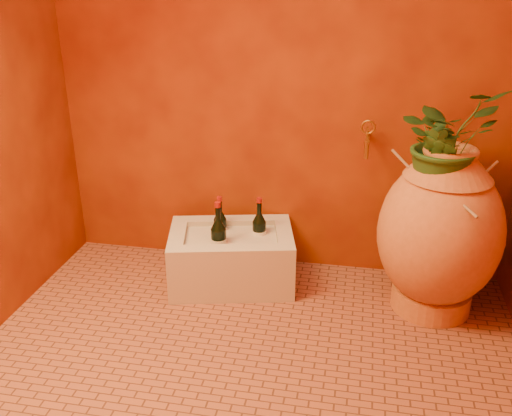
% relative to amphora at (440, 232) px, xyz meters
% --- Properties ---
extents(floor, '(2.50, 2.50, 0.00)m').
position_rel_amphora_xyz_m(floor, '(-0.85, -0.65, -0.43)').
color(floor, brown).
rests_on(floor, ground).
extents(wall_back, '(2.50, 0.02, 2.50)m').
position_rel_amphora_xyz_m(wall_back, '(-0.85, 0.35, 0.82)').
color(wall_back, '#5B1705').
rests_on(wall_back, ground).
extents(amphora, '(0.71, 0.71, 0.87)m').
position_rel_amphora_xyz_m(amphora, '(0.00, 0.00, 0.00)').
color(amphora, '#BF6F36').
rests_on(amphora, floor).
extents(stone_basin, '(0.75, 0.60, 0.31)m').
position_rel_amphora_xyz_m(stone_basin, '(-1.07, 0.05, -0.28)').
color(stone_basin, '#BBAE9B').
rests_on(stone_basin, floor).
extents(wine_bottle_a, '(0.08, 0.08, 0.32)m').
position_rel_amphora_xyz_m(wine_bottle_a, '(-0.93, 0.12, -0.15)').
color(wine_bottle_a, black).
rests_on(wine_bottle_a, stone_basin).
extents(wine_bottle_b, '(0.07, 0.07, 0.30)m').
position_rel_amphora_xyz_m(wine_bottle_b, '(-1.15, 0.13, -0.15)').
color(wine_bottle_b, black).
rests_on(wine_bottle_b, stone_basin).
extents(wine_bottle_c, '(0.08, 0.08, 0.35)m').
position_rel_amphora_xyz_m(wine_bottle_c, '(-1.12, -0.04, -0.14)').
color(wine_bottle_c, black).
rests_on(wine_bottle_c, stone_basin).
extents(wall_tap, '(0.08, 0.17, 0.18)m').
position_rel_amphora_xyz_m(wall_tap, '(-0.38, 0.26, 0.39)').
color(wall_tap, olive).
rests_on(wall_tap, wall_back).
extents(plant_main, '(0.60, 0.59, 0.51)m').
position_rel_amphora_xyz_m(plant_main, '(-0.03, 0.01, 0.46)').
color(plant_main, '#204619').
rests_on(plant_main, amphora).
extents(plant_side, '(0.23, 0.24, 0.34)m').
position_rel_amphora_xyz_m(plant_side, '(-0.07, -0.07, 0.38)').
color(plant_side, '#204619').
rests_on(plant_side, amphora).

